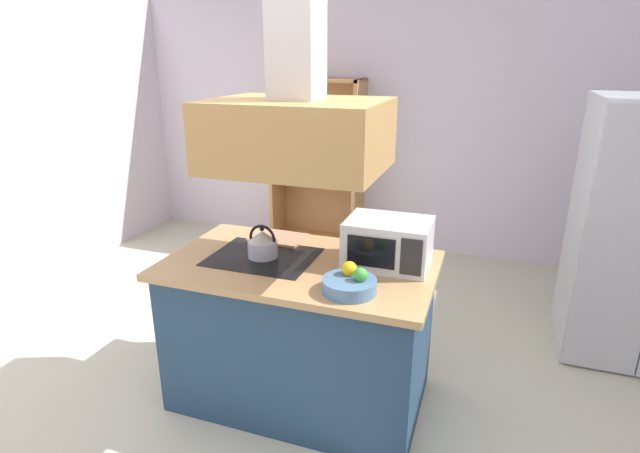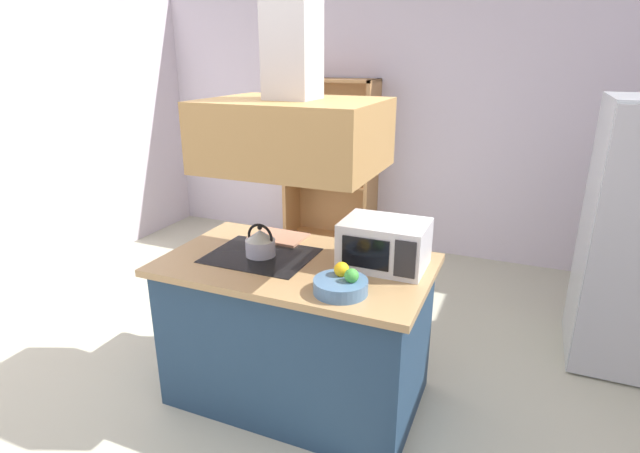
# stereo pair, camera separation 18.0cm
# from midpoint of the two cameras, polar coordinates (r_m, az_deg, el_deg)

# --- Properties ---
(ground_plane) EXTENTS (7.80, 7.80, 0.00)m
(ground_plane) POSITION_cam_midpoint_polar(r_m,az_deg,el_deg) (3.12, -1.30, -21.08)
(ground_plane) COLOR beige
(wall_back) EXTENTS (6.00, 0.12, 2.70)m
(wall_back) POSITION_cam_midpoint_polar(r_m,az_deg,el_deg) (5.31, 12.26, 11.48)
(wall_back) COLOR silver
(wall_back) RESTS_ON ground
(kitchen_island) EXTENTS (1.53, 0.90, 0.90)m
(kitchen_island) POSITION_cam_midpoint_polar(r_m,az_deg,el_deg) (3.04, -0.90, -11.82)
(kitchen_island) COLOR navy
(kitchen_island) RESTS_ON ground
(range_hood) EXTENTS (0.90, 0.70, 1.26)m
(range_hood) POSITION_cam_midpoint_polar(r_m,az_deg,el_deg) (2.62, -1.04, 12.99)
(range_hood) COLOR #B08247
(dish_cabinet) EXTENTS (0.97, 0.40, 1.79)m
(dish_cabinet) POSITION_cam_midpoint_polar(r_m,az_deg,el_deg) (5.43, 2.23, 6.08)
(dish_cabinet) COLOR #BA834A
(dish_cabinet) RESTS_ON ground
(kettle) EXTENTS (0.17, 0.17, 0.19)m
(kettle) POSITION_cam_midpoint_polar(r_m,az_deg,el_deg) (2.90, -5.09, -1.84)
(kettle) COLOR #B4B5C3
(kettle) RESTS_ON kitchen_island
(cutting_board) EXTENTS (0.35, 0.25, 0.02)m
(cutting_board) POSITION_cam_midpoint_polar(r_m,az_deg,el_deg) (3.19, -3.13, -1.21)
(cutting_board) COLOR tan
(cutting_board) RESTS_ON kitchen_island
(microwave) EXTENTS (0.46, 0.35, 0.26)m
(microwave) POSITION_cam_midpoint_polar(r_m,az_deg,el_deg) (2.77, 9.26, -2.01)
(microwave) COLOR silver
(microwave) RESTS_ON kitchen_island
(fruit_bowl) EXTENTS (0.27, 0.27, 0.14)m
(fruit_bowl) POSITION_cam_midpoint_polar(r_m,az_deg,el_deg) (2.47, 4.56, -6.65)
(fruit_bowl) COLOR #4C7299
(fruit_bowl) RESTS_ON kitchen_island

